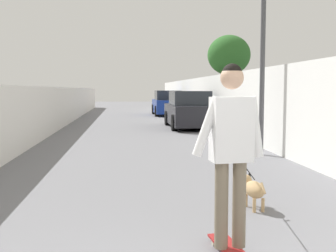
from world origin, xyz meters
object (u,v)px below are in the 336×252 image
Objects in this scene: car_near at (189,111)px; car_far at (168,104)px; lamp_post at (263,30)px; person_skateboarder at (231,141)px; skateboard at (230,249)px; tree_right_mid at (229,56)px; dog at (253,189)px.

car_near and car_far have the same top height.
car_far is at bearing 2.13° from lamp_post.
person_skateboarder is (-6.07, 2.34, -1.90)m from lamp_post.
person_skateboarder is at bearing 158.87° from lamp_post.
skateboard is at bearing 158.87° from lamp_post.
lamp_post is at bearing 169.84° from tree_right_mid.
dog is 0.46× the size of car_far.
skateboard is 1.71m from dog.
person_skateboarder reaches higher than skateboard.
tree_right_mid reaches higher than car_near.
car_near reaches higher than dog.
car_near is at bearing -180.00° from car_far.
dog is (-4.53, 1.63, -2.74)m from lamp_post.
skateboard is 0.46× the size of person_skateboarder.
skateboard is at bearing -18.43° from person_skateboarder.
tree_right_mid reaches higher than dog.
dog is (1.53, -0.72, 0.21)m from skateboard.
tree_right_mid is 2.47× the size of person_skateboarder.
dog is at bearing 166.96° from tree_right_mid.
lamp_post reaches higher than dog.
car_far reaches higher than skateboard.
lamp_post reaches higher than tree_right_mid.
tree_right_mid is 0.98× the size of lamp_post.
lamp_post reaches higher than skateboard.
skateboard is 0.20× the size of car_far.
tree_right_mid is 2.33× the size of dog.
tree_right_mid is at bearing -10.16° from lamp_post.
car_near is at bearing 144.17° from tree_right_mid.
dog is at bearing -25.03° from skateboard.
car_near is 1.04× the size of car_far.
dog is (-15.56, 3.60, -3.04)m from tree_right_mid.
tree_right_mid reaches higher than skateboard.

